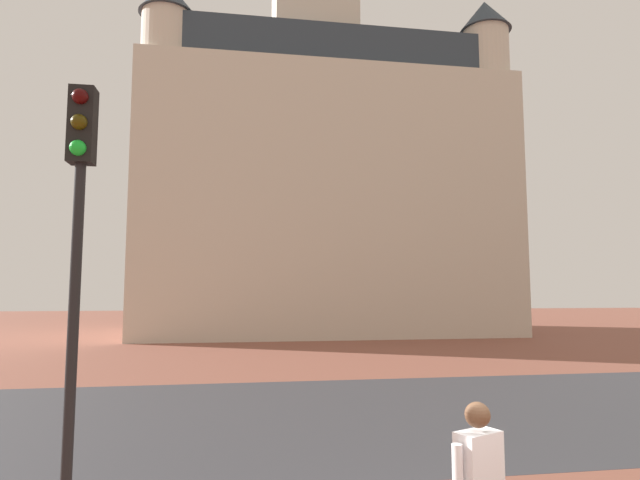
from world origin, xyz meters
name	(u,v)px	position (x,y,z in m)	size (l,w,h in m)	color
ground_plane	(326,393)	(0.00, 10.00, 0.00)	(120.00, 120.00, 0.00)	brown
street_asphalt_strip	(344,413)	(0.00, 7.64, 0.00)	(120.00, 8.33, 0.00)	#38383D
landmark_building	(321,176)	(3.03, 29.88, 10.41)	(22.74, 12.47, 35.27)	beige
traffic_light_pole	(78,219)	(-4.16, 2.34, 3.51)	(0.28, 0.34, 5.05)	black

